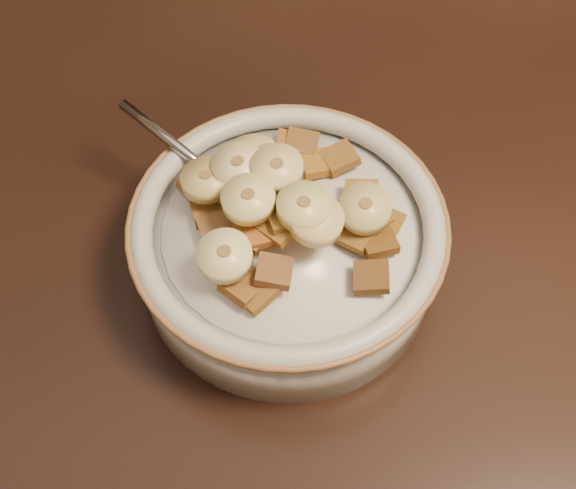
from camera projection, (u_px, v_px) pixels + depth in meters
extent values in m
cube|color=black|center=(70.00, 415.00, 0.48)|extent=(1.42, 0.93, 0.04)
cylinder|color=beige|center=(288.00, 252.00, 0.50)|extent=(0.18, 0.18, 0.04)
cylinder|color=silver|center=(288.00, 232.00, 0.48)|extent=(0.15, 0.15, 0.00)
ellipsoid|color=#989BA4|center=(250.00, 203.00, 0.49)|extent=(0.05, 0.05, 0.01)
cube|color=brown|center=(217.00, 229.00, 0.47)|extent=(0.02, 0.02, 0.01)
cube|color=olive|center=(209.00, 210.00, 0.48)|extent=(0.02, 0.02, 0.01)
cube|color=#9A6A23|center=(280.00, 226.00, 0.46)|extent=(0.03, 0.03, 0.01)
cube|color=olive|center=(285.00, 216.00, 0.45)|extent=(0.02, 0.02, 0.01)
cube|color=brown|center=(371.00, 277.00, 0.45)|extent=(0.02, 0.02, 0.01)
cube|color=brown|center=(385.00, 221.00, 0.48)|extent=(0.03, 0.03, 0.01)
cube|color=brown|center=(351.00, 212.00, 0.47)|extent=(0.03, 0.03, 0.01)
cube|color=#935317|center=(292.00, 144.00, 0.51)|extent=(0.03, 0.03, 0.01)
cube|color=#955325|center=(198.00, 186.00, 0.49)|extent=(0.03, 0.03, 0.01)
cube|color=brown|center=(305.00, 220.00, 0.46)|extent=(0.03, 0.03, 0.01)
cube|color=brown|center=(371.00, 216.00, 0.47)|extent=(0.03, 0.03, 0.01)
cube|color=brown|center=(255.00, 292.00, 0.45)|extent=(0.03, 0.03, 0.01)
cube|color=brown|center=(357.00, 234.00, 0.47)|extent=(0.03, 0.03, 0.01)
cube|color=brown|center=(301.00, 144.00, 0.51)|extent=(0.03, 0.03, 0.01)
cube|color=#9B4F1B|center=(261.00, 232.00, 0.46)|extent=(0.02, 0.02, 0.01)
cube|color=#8B5516|center=(316.00, 164.00, 0.50)|extent=(0.02, 0.02, 0.01)
cube|color=brown|center=(242.00, 287.00, 0.45)|extent=(0.03, 0.03, 0.01)
cube|color=brown|center=(274.00, 271.00, 0.45)|extent=(0.03, 0.03, 0.01)
cube|color=brown|center=(378.00, 241.00, 0.47)|extent=(0.02, 0.02, 0.01)
cube|color=brown|center=(340.00, 158.00, 0.50)|extent=(0.02, 0.02, 0.01)
cube|color=olive|center=(251.00, 232.00, 0.46)|extent=(0.03, 0.03, 0.01)
cube|color=olive|center=(361.00, 195.00, 0.48)|extent=(0.03, 0.03, 0.01)
cylinder|color=beige|center=(247.00, 170.00, 0.48)|extent=(0.04, 0.04, 0.01)
cylinder|color=#DDCB82|center=(316.00, 220.00, 0.45)|extent=(0.04, 0.04, 0.01)
cylinder|color=#FBEC7F|center=(248.00, 199.00, 0.45)|extent=(0.04, 0.04, 0.01)
cylinder|color=#EED781|center=(253.00, 157.00, 0.49)|extent=(0.04, 0.04, 0.01)
cylinder|color=#FAE1A7|center=(277.00, 169.00, 0.47)|extent=(0.04, 0.04, 0.01)
cylinder|color=beige|center=(238.00, 166.00, 0.47)|extent=(0.04, 0.04, 0.01)
cylinder|color=#F3E195|center=(273.00, 167.00, 0.48)|extent=(0.04, 0.04, 0.01)
cylinder|color=#D6CB87|center=(304.00, 207.00, 0.45)|extent=(0.04, 0.04, 0.01)
cylinder|color=#FFF4A4|center=(225.00, 256.00, 0.44)|extent=(0.03, 0.03, 0.01)
cylinder|color=#E5C680|center=(229.00, 178.00, 0.48)|extent=(0.04, 0.04, 0.01)
cylinder|color=#DED37A|center=(365.00, 208.00, 0.46)|extent=(0.03, 0.03, 0.02)
cylinder|color=tan|center=(207.00, 180.00, 0.47)|extent=(0.04, 0.04, 0.01)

